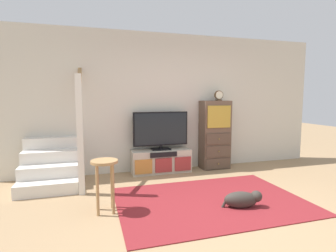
{
  "coord_description": "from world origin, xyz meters",
  "views": [
    {
      "loc": [
        -1.6,
        -2.68,
        1.46
      ],
      "look_at": [
        -0.31,
        1.7,
        0.96
      ],
      "focal_mm": 28.34,
      "sensor_mm": 36.0,
      "label": 1
    }
  ],
  "objects_px": {
    "television": "(161,130)",
    "side_cabinet": "(215,135)",
    "desk_clock": "(219,96)",
    "bar_stool_near": "(105,173)",
    "dog": "(243,199)",
    "media_console": "(161,161)"
  },
  "relations": [
    {
      "from": "dog",
      "to": "television",
      "type": "bearing_deg",
      "value": 107.43
    },
    {
      "from": "bar_stool_near",
      "to": "dog",
      "type": "xyz_separation_m",
      "value": [
        1.75,
        -0.39,
        -0.39
      ]
    },
    {
      "from": "media_console",
      "to": "desk_clock",
      "type": "relative_size",
      "value": 5.62
    },
    {
      "from": "side_cabinet",
      "to": "bar_stool_near",
      "type": "height_order",
      "value": "side_cabinet"
    },
    {
      "from": "television",
      "to": "dog",
      "type": "xyz_separation_m",
      "value": [
        0.61,
        -1.94,
        -0.72
      ]
    },
    {
      "from": "media_console",
      "to": "dog",
      "type": "xyz_separation_m",
      "value": [
        0.61,
        -1.91,
        -0.11
      ]
    },
    {
      "from": "side_cabinet",
      "to": "dog",
      "type": "height_order",
      "value": "side_cabinet"
    },
    {
      "from": "side_cabinet",
      "to": "dog",
      "type": "distance_m",
      "value": 2.08
    },
    {
      "from": "media_console",
      "to": "desk_clock",
      "type": "height_order",
      "value": "desk_clock"
    },
    {
      "from": "television",
      "to": "dog",
      "type": "height_order",
      "value": "television"
    },
    {
      "from": "desk_clock",
      "to": "dog",
      "type": "xyz_separation_m",
      "value": [
        -0.6,
        -1.91,
        -1.37
      ]
    },
    {
      "from": "television",
      "to": "side_cabinet",
      "type": "relative_size",
      "value": 0.77
    },
    {
      "from": "desk_clock",
      "to": "bar_stool_near",
      "type": "relative_size",
      "value": 0.3
    },
    {
      "from": "media_console",
      "to": "dog",
      "type": "bearing_deg",
      "value": -72.37
    },
    {
      "from": "media_console",
      "to": "bar_stool_near",
      "type": "bearing_deg",
      "value": -126.91
    },
    {
      "from": "television",
      "to": "side_cabinet",
      "type": "height_order",
      "value": "side_cabinet"
    },
    {
      "from": "television",
      "to": "desk_clock",
      "type": "height_order",
      "value": "desk_clock"
    },
    {
      "from": "bar_stool_near",
      "to": "desk_clock",
      "type": "bearing_deg",
      "value": 32.87
    },
    {
      "from": "bar_stool_near",
      "to": "side_cabinet",
      "type": "bearing_deg",
      "value": 33.85
    },
    {
      "from": "media_console",
      "to": "bar_stool_near",
      "type": "height_order",
      "value": "bar_stool_near"
    },
    {
      "from": "side_cabinet",
      "to": "desk_clock",
      "type": "relative_size",
      "value": 6.8
    },
    {
      "from": "desk_clock",
      "to": "bar_stool_near",
      "type": "distance_m",
      "value": 2.97
    }
  ]
}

